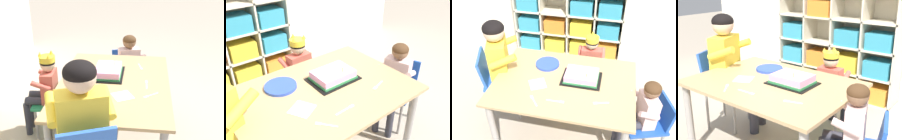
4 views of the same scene
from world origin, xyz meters
TOP-DOWN VIEW (x-y plane):
  - storage_cubby_shelf at (-0.27, 1.48)m, footprint 1.50×0.32m
  - activity_table at (0.00, 0.00)m, footprint 1.23×0.88m
  - classroom_chair_blue at (0.17, 0.53)m, footprint 0.35×0.35m
  - child_with_crown at (0.16, 0.64)m, footprint 0.31×0.31m
  - classroom_chair_adult_side at (-0.72, 0.10)m, footprint 0.46×0.46m
  - adult_helper_seated at (-0.61, 0.14)m, footprint 0.49×0.47m
  - guest_at_table_side at (0.68, -0.09)m, footprint 0.34×0.33m
  - birthday_cake_on_tray at (0.14, 0.06)m, footprint 0.35×0.26m
  - paper_plate_stack at (-0.21, 0.21)m, footprint 0.23×0.23m
  - paper_napkin_square at (-0.22, -0.09)m, footprint 0.19×0.19m
  - fork_scattered_mid_table at (0.34, -0.20)m, footprint 0.13×0.05m
  - fork_by_napkin at (-0.19, -0.29)m, footprint 0.10×0.11m
  - fork_at_table_front_edge at (-0.01, -0.26)m, footprint 0.15×0.02m

SIDE VIEW (x-z plane):
  - classroom_chair_blue at x=0.17m, z-range 0.05..0.66m
  - classroom_chair_adult_side at x=-0.72m, z-range 0.10..0.83m
  - child_with_crown at x=0.16m, z-range 0.09..0.89m
  - guest_at_table_side at x=0.68m, z-range 0.11..0.90m
  - activity_table at x=0.00m, z-range 0.23..0.85m
  - paper_napkin_square at x=-0.22m, z-range 0.62..0.63m
  - fork_by_napkin at x=-0.19m, z-range 0.62..0.63m
  - fork_at_table_front_edge at x=-0.01m, z-range 0.62..0.63m
  - fork_scattered_mid_table at x=0.34m, z-range 0.62..0.63m
  - paper_plate_stack at x=-0.21m, z-range 0.62..0.64m
  - birthday_cake_on_tray at x=0.14m, z-range 0.60..0.71m
  - adult_helper_seated at x=-0.61m, z-range 0.13..1.21m
  - storage_cubby_shelf at x=-0.27m, z-range -0.07..1.47m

